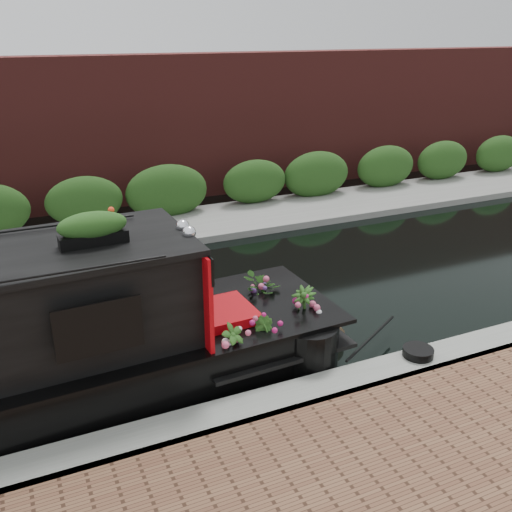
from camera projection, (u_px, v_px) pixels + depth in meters
name	position (u px, v px, depth m)	size (l,w,h in m)	color
ground	(137.00, 320.00, 9.82)	(80.00, 80.00, 0.00)	black
near_bank_coping	(199.00, 437.00, 7.03)	(40.00, 0.60, 0.50)	gray
far_bank_path	(96.00, 241.00, 13.37)	(40.00, 2.40, 0.34)	gray
far_hedge	(90.00, 230.00, 14.13)	(40.00, 1.10, 2.80)	#234818
far_brick_wall	(78.00, 207.00, 15.91)	(40.00, 1.00, 8.00)	#5C221F
rope_fender	(330.00, 331.00, 9.13)	(0.33, 0.33, 0.38)	brown
coiled_mooring_rope	(418.00, 352.00, 8.27)	(0.44, 0.44, 0.12)	black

